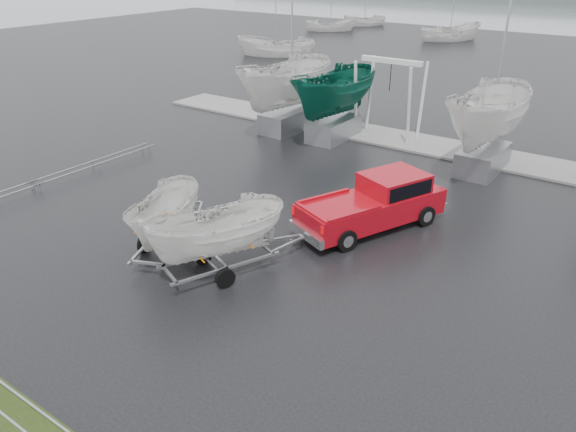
% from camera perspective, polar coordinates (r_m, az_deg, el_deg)
% --- Properties ---
extents(ground_plane, '(120.00, 120.00, 0.00)m').
position_cam_1_polar(ground_plane, '(20.16, -5.60, -1.42)').
color(ground_plane, black).
rests_on(ground_plane, ground).
extents(dock, '(30.00, 3.00, 0.12)m').
position_cam_1_polar(dock, '(30.39, 10.68, 7.77)').
color(dock, gray).
rests_on(dock, ground).
extents(pickup_truck, '(3.90, 5.90, 1.86)m').
position_cam_1_polar(pickup_truck, '(20.25, 9.15, 1.53)').
color(pickup_truck, '#9D0813').
rests_on(pickup_truck, ground).
extents(trailer_hitched, '(2.47, 3.78, 5.06)m').
position_cam_1_polar(trailer_hitched, '(16.37, -7.43, 2.47)').
color(trailer_hitched, '#92959A').
rests_on(trailer_hitched, ground).
extents(trailer_parked, '(2.54, 3.77, 4.72)m').
position_cam_1_polar(trailer_parked, '(18.03, -12.68, 3.65)').
color(trailer_parked, '#92959A').
rests_on(trailer_parked, ground).
extents(boat_hoist, '(3.30, 2.18, 4.12)m').
position_cam_1_polar(boat_hoist, '(29.90, 10.29, 12.73)').
color(boat_hoist, silver).
rests_on(boat_hoist, ground).
extents(keelboat_0, '(2.78, 3.20, 10.96)m').
position_cam_1_polar(keelboat_0, '(30.41, -0.17, 16.71)').
color(keelboat_0, '#92959A').
rests_on(keelboat_0, ground).
extents(keelboat_1, '(2.54, 3.20, 7.86)m').
position_cam_1_polar(keelboat_1, '(29.07, 4.91, 15.43)').
color(keelboat_1, '#92959A').
rests_on(keelboat_1, ground).
extents(keelboat_2, '(2.72, 3.20, 10.90)m').
position_cam_1_polar(keelboat_2, '(25.77, 20.37, 13.35)').
color(keelboat_2, '#92959A').
rests_on(keelboat_2, ground).
extents(mast_rack_0, '(0.56, 6.50, 0.06)m').
position_cam_1_polar(mast_rack_0, '(26.92, -18.96, 5.16)').
color(mast_rack_0, '#92959A').
rests_on(mast_rack_0, ground).
extents(moored_boat_0, '(3.83, 3.80, 11.68)m').
position_cam_1_polar(moored_boat_0, '(54.61, -1.21, 15.95)').
color(moored_boat_0, silver).
rests_on(moored_boat_0, ground).
extents(moored_boat_1, '(3.95, 3.97, 11.73)m').
position_cam_1_polar(moored_boat_1, '(66.61, 16.06, 16.76)').
color(moored_boat_1, silver).
rests_on(moored_boat_1, ground).
extents(moored_boat_4, '(3.08, 3.09, 10.87)m').
position_cam_1_polar(moored_boat_4, '(77.40, 7.77, 18.58)').
color(moored_boat_4, silver).
rests_on(moored_boat_4, ground).
extents(moored_boat_6, '(3.36, 3.35, 11.13)m').
position_cam_1_polar(moored_boat_6, '(72.22, 4.34, 18.24)').
color(moored_boat_6, silver).
rests_on(moored_boat_6, ground).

